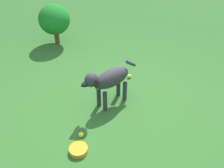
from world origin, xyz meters
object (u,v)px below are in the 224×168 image
at_px(tennis_ball_1, 129,76).
at_px(tennis_ball_0, 81,134).
at_px(dog, 109,80).
at_px(water_bowl, 78,150).

bearing_deg(tennis_ball_1, tennis_ball_0, 138.96).
relative_size(dog, water_bowl, 3.99).
height_order(tennis_ball_0, water_bowl, tennis_ball_0).
relative_size(dog, tennis_ball_0, 13.31).
relative_size(dog, tennis_ball_1, 13.31).
xyz_separation_m(tennis_ball_0, water_bowl, (-0.23, 0.06, -0.00)).
xyz_separation_m(dog, tennis_ball_0, (-0.54, 0.49, -0.40)).
bearing_deg(water_bowl, dog, -35.71).
distance_m(tennis_ball_0, tennis_ball_1, 1.51).
xyz_separation_m(dog, water_bowl, (-0.77, 0.55, -0.40)).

